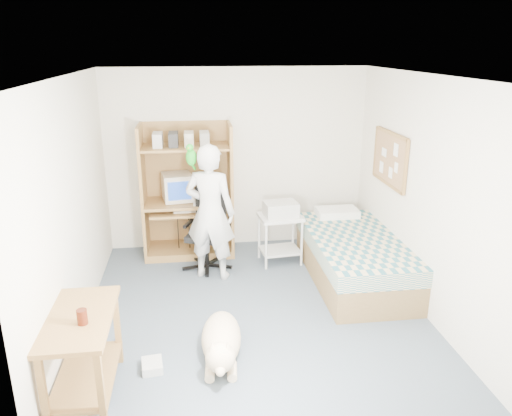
# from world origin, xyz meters

# --- Properties ---
(floor) EXTENTS (4.00, 4.00, 0.00)m
(floor) POSITION_xyz_m (0.00, 0.00, 0.00)
(floor) COLOR #475461
(floor) RESTS_ON ground
(wall_back) EXTENTS (3.60, 0.02, 2.50)m
(wall_back) POSITION_xyz_m (0.00, 2.00, 1.25)
(wall_back) COLOR silver
(wall_back) RESTS_ON floor
(wall_right) EXTENTS (0.02, 4.00, 2.50)m
(wall_right) POSITION_xyz_m (1.80, 0.00, 1.25)
(wall_right) COLOR silver
(wall_right) RESTS_ON floor
(wall_left) EXTENTS (0.02, 4.00, 2.50)m
(wall_left) POSITION_xyz_m (-1.80, 0.00, 1.25)
(wall_left) COLOR silver
(wall_left) RESTS_ON floor
(ceiling) EXTENTS (3.60, 4.00, 0.02)m
(ceiling) POSITION_xyz_m (0.00, 0.00, 2.50)
(ceiling) COLOR white
(ceiling) RESTS_ON wall_back
(computer_hutch) EXTENTS (1.20, 0.63, 1.80)m
(computer_hutch) POSITION_xyz_m (-0.70, 1.74, 0.82)
(computer_hutch) COLOR olive
(computer_hutch) RESTS_ON floor
(bed) EXTENTS (1.02, 2.02, 0.66)m
(bed) POSITION_xyz_m (1.30, 0.62, 0.29)
(bed) COLOR brown
(bed) RESTS_ON floor
(side_desk) EXTENTS (0.50, 1.00, 0.75)m
(side_desk) POSITION_xyz_m (-1.55, -1.20, 0.49)
(side_desk) COLOR brown
(side_desk) RESTS_ON floor
(corkboard) EXTENTS (0.04, 0.94, 0.66)m
(corkboard) POSITION_xyz_m (1.77, 0.90, 1.45)
(corkboard) COLOR brown
(corkboard) RESTS_ON wall_right
(office_chair) EXTENTS (0.58, 0.59, 1.01)m
(office_chair) POSITION_xyz_m (-0.46, 1.24, 0.36)
(office_chair) COLOR black
(office_chair) RESTS_ON floor
(person) EXTENTS (0.72, 0.60, 1.69)m
(person) POSITION_xyz_m (-0.43, 0.93, 0.84)
(person) COLOR silver
(person) RESTS_ON floor
(parrot) EXTENTS (0.12, 0.21, 0.34)m
(parrot) POSITION_xyz_m (-0.63, 0.95, 1.54)
(parrot) COLOR #159316
(parrot) RESTS_ON person
(dog) EXTENTS (0.43, 1.15, 0.43)m
(dog) POSITION_xyz_m (-0.42, -0.82, 0.19)
(dog) COLOR beige
(dog) RESTS_ON floor
(printer_cart) EXTENTS (0.59, 0.49, 0.65)m
(printer_cart) POSITION_xyz_m (0.49, 1.25, 0.43)
(printer_cart) COLOR silver
(printer_cart) RESTS_ON floor
(printer) EXTENTS (0.45, 0.36, 0.18)m
(printer) POSITION_xyz_m (0.49, 1.25, 0.74)
(printer) COLOR #B4B4AF
(printer) RESTS_ON printer_cart
(crt_monitor) EXTENTS (0.44, 0.46, 0.36)m
(crt_monitor) POSITION_xyz_m (-0.83, 1.75, 0.95)
(crt_monitor) COLOR beige
(crt_monitor) RESTS_ON computer_hutch
(keyboard) EXTENTS (0.46, 0.18, 0.03)m
(keyboard) POSITION_xyz_m (-0.67, 1.58, 0.67)
(keyboard) COLOR beige
(keyboard) RESTS_ON computer_hutch
(pencil_cup) EXTENTS (0.08, 0.08, 0.12)m
(pencil_cup) POSITION_xyz_m (-0.33, 1.65, 0.82)
(pencil_cup) COLOR gold
(pencil_cup) RESTS_ON computer_hutch
(drink_glass) EXTENTS (0.08, 0.08, 0.12)m
(drink_glass) POSITION_xyz_m (-1.50, -1.32, 0.81)
(drink_glass) COLOR #3F150A
(drink_glass) RESTS_ON side_desk
(floor_box_b) EXTENTS (0.21, 0.24, 0.08)m
(floor_box_b) POSITION_xyz_m (-1.05, -0.91, 0.04)
(floor_box_b) COLOR beige
(floor_box_b) RESTS_ON floor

